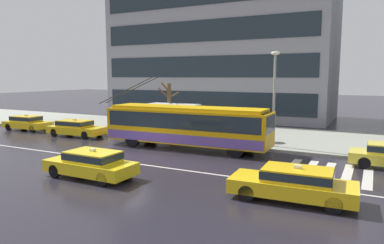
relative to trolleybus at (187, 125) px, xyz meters
The scene contains 21 objects.
ground_plane 4.52m from the trolleybus, 117.29° to the right, with size 160.00×160.00×0.00m, color #24202A.
sidewalk_slab 7.03m from the trolleybus, 106.48° to the left, with size 80.00×10.00×0.14m, color gray.
crosswalk_stripe_edge_near 7.63m from the trolleybus, 16.25° to the right, with size 0.44×4.40×0.01m, color beige.
crosswalk_stripe_inner_a 8.49m from the trolleybus, 14.52° to the right, with size 0.44×4.40×0.01m, color beige.
crosswalk_stripe_center 9.35m from the trolleybus, 13.12° to the right, with size 0.44×4.40×0.01m, color beige.
crosswalk_stripe_inner_b 10.21m from the trolleybus, 11.96° to the right, with size 0.44×4.40×0.01m, color beige.
crosswalk_stripe_edge_far 11.09m from the trolleybus, 10.98° to the right, with size 0.44×4.40×0.01m, color beige.
lane_centre_line 5.57m from the trolleybus, 111.39° to the right, with size 72.00×0.14×0.01m, color silver.
trolleybus is the anchor object (origin of this frame).
taxi_far_behind 16.19m from the trolleybus, behind, with size 4.41×2.06×1.39m.
taxi_oncoming_far 10.85m from the trolleybus, 39.83° to the right, with size 4.77×2.05×1.39m.
taxi_queued_behind_bus 10.06m from the trolleybus, behind, with size 4.75×2.10×1.39m.
taxi_oncoming_near 8.18m from the trolleybus, 95.33° to the right, with size 4.43×1.83×1.39m.
bus_shelter 4.69m from the trolleybus, 129.93° to the left, with size 4.08×1.60×2.45m.
pedestrian_at_shelter 5.00m from the trolleybus, 132.74° to the left, with size 1.07×1.07×2.03m.
pedestrian_approaching_curb 4.52m from the trolleybus, 108.09° to the left, with size 1.61×1.61×1.90m.
pedestrian_walking_past 5.37m from the trolleybus, 48.66° to the left, with size 1.43×1.43×1.97m.
pedestrian_waiting_by_pole 3.77m from the trolleybus, 66.32° to the left, with size 1.21×1.21×2.00m.
street_lamp 6.10m from the trolleybus, 27.26° to the left, with size 0.60×0.32×6.15m.
street_tree_bare 5.68m from the trolleybus, 132.78° to the left, with size 1.04×1.74×4.11m.
office_tower_corner_left 22.05m from the trolleybus, 106.40° to the left, with size 25.49×11.02×22.52m.
Camera 1 is at (12.83, -16.66, 4.73)m, focal length 33.46 mm.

